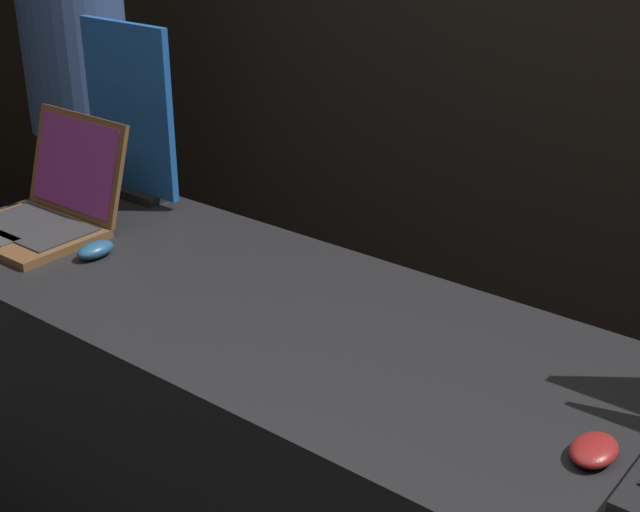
% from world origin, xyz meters
% --- Properties ---
extents(display_counter, '(2.13, 0.66, 0.86)m').
position_xyz_m(display_counter, '(0.00, 0.33, 0.43)').
color(display_counter, black).
rests_on(display_counter, ground_plane).
extents(laptop_front, '(0.33, 0.34, 0.27)m').
position_xyz_m(laptop_front, '(-0.84, 0.30, 0.92)').
color(laptop_front, brown).
rests_on(laptop_front, display_counter).
extents(mouse_front, '(0.06, 0.10, 0.04)m').
position_xyz_m(mouse_front, '(-0.61, 0.26, 0.88)').
color(mouse_front, navy).
rests_on(mouse_front, display_counter).
extents(promo_stand_front, '(0.31, 0.07, 0.47)m').
position_xyz_m(promo_stand_front, '(-0.84, 0.59, 1.08)').
color(promo_stand_front, black).
rests_on(promo_stand_front, display_counter).
extents(mouse_back, '(0.07, 0.10, 0.03)m').
position_xyz_m(mouse_back, '(0.60, 0.26, 0.87)').
color(mouse_back, maroon).
rests_on(mouse_back, display_counter).
extents(person_bystander, '(0.34, 0.34, 1.79)m').
position_xyz_m(person_bystander, '(-1.50, 0.92, 0.93)').
color(person_bystander, '#282833').
rests_on(person_bystander, ground_plane).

